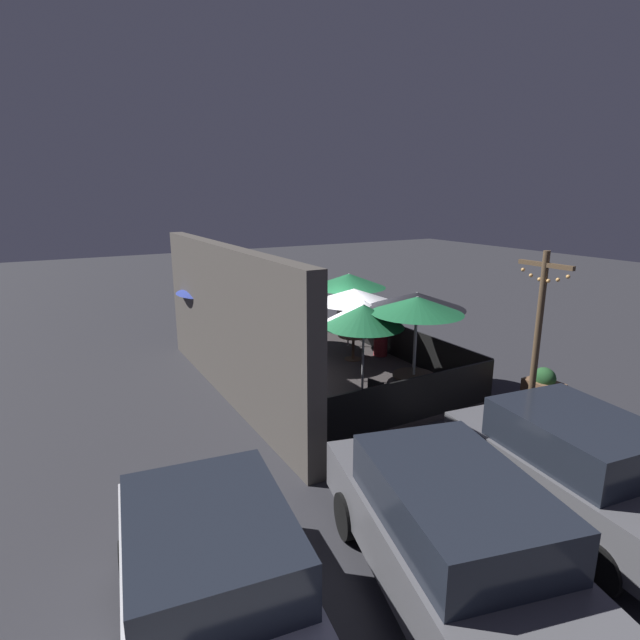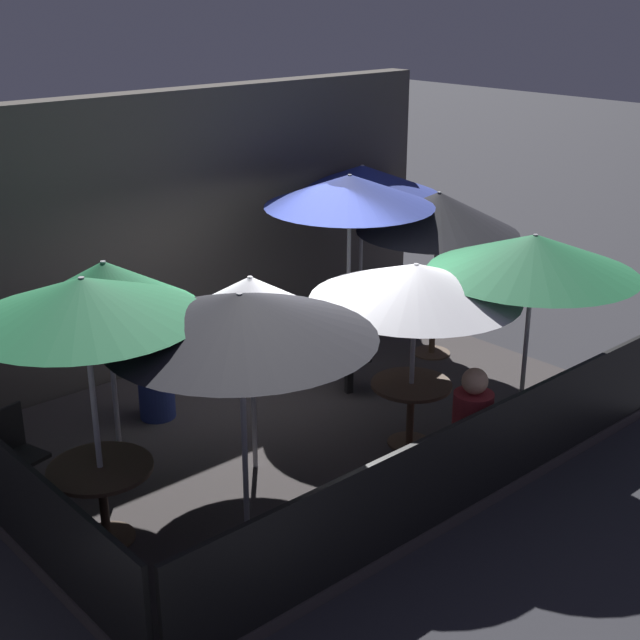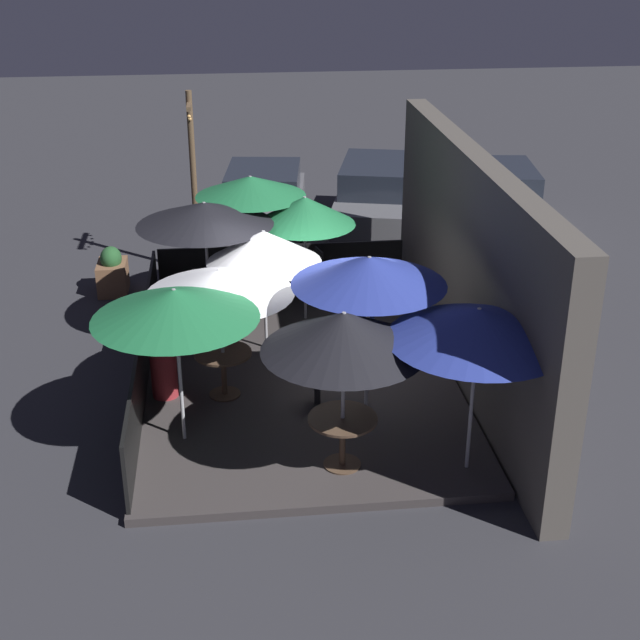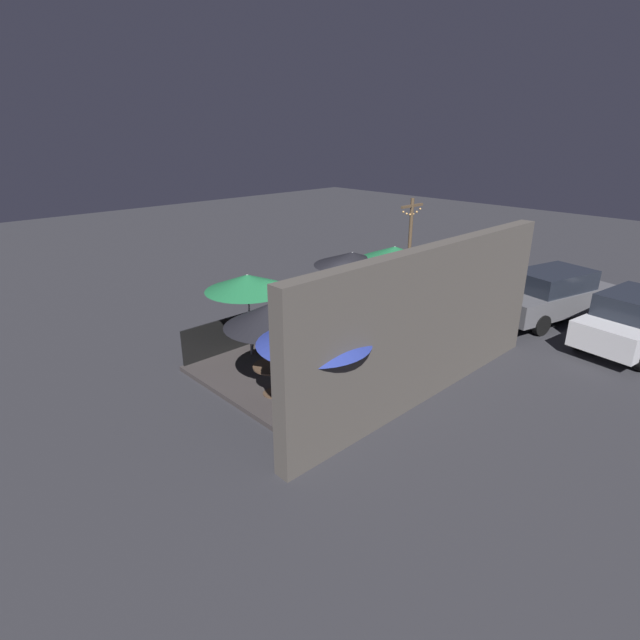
{
  "view_description": "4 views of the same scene",
  "coord_description": "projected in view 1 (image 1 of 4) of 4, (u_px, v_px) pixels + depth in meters",
  "views": [
    {
      "loc": [
        -10.62,
        6.18,
        4.64
      ],
      "look_at": [
        0.68,
        -0.19,
        1.34
      ],
      "focal_mm": 28.0,
      "sensor_mm": 36.0,
      "label": 1
    },
    {
      "loc": [
        -5.86,
        -6.83,
        4.74
      ],
      "look_at": [
        0.61,
        0.4,
        1.07
      ],
      "focal_mm": 50.0,
      "sensor_mm": 36.0,
      "label": 2
    },
    {
      "loc": [
        12.3,
        -1.05,
        6.7
      ],
      "look_at": [
        0.35,
        0.3,
        1.2
      ],
      "focal_mm": 50.0,
      "sensor_mm": 36.0,
      "label": 3
    },
    {
      "loc": [
        8.73,
        8.34,
        5.78
      ],
      "look_at": [
        0.64,
        -0.14,
        1.28
      ],
      "focal_mm": 28.0,
      "sensor_mm": 36.0,
      "label": 4
    }
  ],
  "objects": [
    {
      "name": "ground_plane",
      "position": [
        327.0,
        376.0,
        13.05
      ],
      "size": [
        60.0,
        60.0,
        0.0
      ],
      "primitive_type": "plane",
      "color": "#2D2D33"
    },
    {
      "name": "patio_deck",
      "position": [
        327.0,
        374.0,
        13.04
      ],
      "size": [
        6.88,
        4.8,
        0.12
      ],
      "color": "#383333",
      "rests_on": "ground_plane"
    },
    {
      "name": "building_wall",
      "position": [
        227.0,
        323.0,
        11.37
      ],
      "size": [
        8.48,
        0.36,
        3.55
      ],
      "color": "#4C4742",
      "rests_on": "ground_plane"
    },
    {
      "name": "fence_front",
      "position": [
        399.0,
        342.0,
        14.03
      ],
      "size": [
        6.68,
        0.05,
        0.95
      ],
      "color": "black",
      "rests_on": "patio_deck"
    },
    {
      "name": "fence_side_left",
      "position": [
        411.0,
        400.0,
        10.04
      ],
      "size": [
        0.05,
        4.6,
        0.95
      ],
      "color": "black",
      "rests_on": "patio_deck"
    },
    {
      "name": "patio_umbrella_0",
      "position": [
        417.0,
        305.0,
        10.38
      ],
      "size": [
        1.94,
        1.94,
        2.45
      ],
      "color": "#B2B2B7",
      "rests_on": "patio_deck"
    },
    {
      "name": "patio_umbrella_1",
      "position": [
        273.0,
        285.0,
        14.55
      ],
      "size": [
        2.07,
        2.07,
        2.19
      ],
      "color": "#B2B2B7",
      "rests_on": "patio_deck"
    },
    {
      "name": "patio_umbrella_2",
      "position": [
        354.0,
        295.0,
        13.55
      ],
      "size": [
        2.15,
        2.15,
        2.02
      ],
      "color": "#B2B2B7",
      "rests_on": "patio_deck"
    },
    {
      "name": "patio_umbrella_3",
      "position": [
        364.0,
        312.0,
        11.93
      ],
      "size": [
        1.85,
        1.85,
        2.04
      ],
      "color": "#B2B2B7",
      "rests_on": "patio_deck"
    },
    {
      "name": "patio_umbrella_4",
      "position": [
        216.0,
        284.0,
        13.95
      ],
      "size": [
        2.23,
        2.23,
        2.27
      ],
      "color": "#B2B2B7",
      "rests_on": "patio_deck"
    },
    {
      "name": "patio_umbrella_5",
      "position": [
        272.0,
        280.0,
        13.31
      ],
      "size": [
        2.09,
        2.09,
        2.48
      ],
      "color": "#B2B2B7",
      "rests_on": "patio_deck"
    },
    {
      "name": "patio_umbrella_6",
      "position": [
        364.0,
        316.0,
        10.58
      ],
      "size": [
        1.74,
        1.74,
        2.24
      ],
      "color": "#B2B2B7",
      "rests_on": "patio_deck"
    },
    {
      "name": "patio_umbrella_7",
      "position": [
        349.0,
        281.0,
        14.76
      ],
      "size": [
        2.2,
        2.2,
        2.22
      ],
      "color": "#B2B2B7",
      "rests_on": "patio_deck"
    },
    {
      "name": "patio_umbrella_8",
      "position": [
        417.0,
        301.0,
        11.61
      ],
      "size": [
        2.28,
        2.28,
        2.3
      ],
      "color": "#B2B2B7",
      "rests_on": "patio_deck"
    },
    {
      "name": "dining_table_0",
      "position": [
        414.0,
        381.0,
        10.79
      ],
      "size": [
        0.92,
        0.92,
        0.73
      ],
      "color": "#4C3828",
      "rests_on": "patio_deck"
    },
    {
      "name": "dining_table_1",
      "position": [
        274.0,
        330.0,
        14.89
      ],
      "size": [
        0.9,
        0.9,
        0.72
      ],
      "color": "#4C3828",
      "rests_on": "patio_deck"
    },
    {
      "name": "dining_table_2",
      "position": [
        353.0,
        340.0,
        13.86
      ],
      "size": [
        0.85,
        0.85,
        0.71
      ],
      "color": "#4C3828",
      "rests_on": "patio_deck"
    },
    {
      "name": "patio_chair_0",
      "position": [
        379.0,
        399.0,
        10.03
      ],
      "size": [
        0.49,
        0.49,
        0.93
      ],
      "rotation": [
        0.0,
        0.0,
        -1.32
      ],
      "color": "black",
      "rests_on": "patio_deck"
    },
    {
      "name": "patio_chair_1",
      "position": [
        301.0,
        346.0,
        13.55
      ],
      "size": [
        0.5,
        0.5,
        0.92
      ],
      "rotation": [
        0.0,
        0.0,
        -1.85
      ],
      "color": "black",
      "rests_on": "patio_deck"
    },
    {
      "name": "patron_0",
      "position": [
        381.0,
        338.0,
        14.22
      ],
      "size": [
        0.55,
        0.55,
        1.19
      ],
      "rotation": [
        0.0,
        0.0,
        2.19
      ],
      "color": "maroon",
      "rests_on": "patio_deck"
    },
    {
      "name": "patron_1",
      "position": [
        307.0,
        371.0,
        11.33
      ],
      "size": [
        0.41,
        0.41,
        1.36
      ],
      "rotation": [
        0.0,
        0.0,
        1.58
      ],
      "color": "navy",
      "rests_on": "patio_deck"
    },
    {
      "name": "planter_box",
      "position": [
        543.0,
        390.0,
        11.08
      ],
      "size": [
        0.78,
        0.55,
        0.92
      ],
      "color": "brown",
      "rests_on": "ground_plane"
    },
    {
      "name": "light_post",
      "position": [
        537.0,
        339.0,
        9.14
      ],
      "size": [
        1.1,
        0.12,
        3.67
      ],
      "color": "brown",
      "rests_on": "ground_plane"
    },
    {
      "name": "parked_car_0",
      "position": [
        573.0,
        466.0,
        7.16
      ],
      "size": [
        3.99,
        2.16,
        1.62
      ],
      "rotation": [
        0.0,
        0.0,
        -0.13
      ],
      "color": "#5B5B60",
      "rests_on": "ground_plane"
    },
    {
      "name": "parked_car_1",
      "position": [
        452.0,
        536.0,
        5.69
      ],
      "size": [
        4.69,
        2.71,
        1.62
      ],
      "rotation": [
        0.0,
        0.0,
        -0.24
      ],
      "color": "#5B5B60",
      "rests_on": "ground_plane"
    },
    {
      "name": "parked_car_2",
      "position": [
        212.0,
        581.0,
        5.04
      ],
      "size": [
        4.0,
        2.18,
        1.62
      ],
      "rotation": [
        0.0,
        0.0,
        -0.13
      ],
      "color": "silver",
      "rests_on": "ground_plane"
    }
  ]
}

